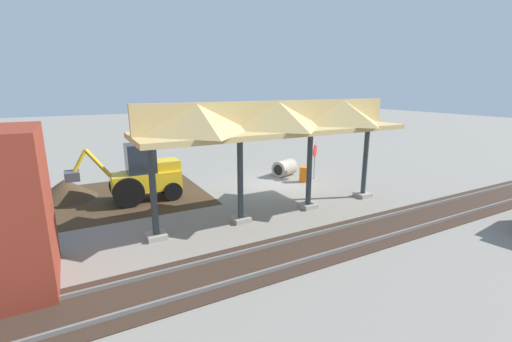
{
  "coord_description": "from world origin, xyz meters",
  "views": [
    {
      "loc": [
        10.26,
        16.2,
        5.45
      ],
      "look_at": [
        2.8,
        2.5,
        1.6
      ],
      "focal_mm": 24.0,
      "sensor_mm": 36.0,
      "label": 1
    }
  ],
  "objects": [
    {
      "name": "dirt_mound",
      "position": [
        10.81,
        -2.71,
        0.0
      ],
      "size": [
        5.89,
        5.89,
        1.97
      ],
      "primitive_type": "cone",
      "color": "#42301E",
      "rests_on": "ground"
    },
    {
      "name": "stop_sign",
      "position": [
        -2.49,
        0.19,
        1.49
      ],
      "size": [
        0.62,
        0.48,
        2.08
      ],
      "color": "gray",
      "rests_on": "ground"
    },
    {
      "name": "traffic_barrel",
      "position": [
        -1.53,
        0.47,
        0.45
      ],
      "size": [
        0.56,
        0.56,
        0.9
      ],
      "primitive_type": "cylinder",
      "color": "orange",
      "rests_on": "ground"
    },
    {
      "name": "platform_canopy",
      "position": [
        2.71,
        4.2,
        4.15
      ],
      "size": [
        11.58,
        3.2,
        4.9
      ],
      "color": "#9E998E",
      "rests_on": "ground"
    },
    {
      "name": "backhoe",
      "position": [
        7.39,
        -0.53,
        1.27
      ],
      "size": [
        5.06,
        1.73,
        2.82
      ],
      "color": "yellow",
      "rests_on": "ground"
    },
    {
      "name": "dirt_work_zone",
      "position": [
        9.03,
        -1.62,
        0.0
      ],
      "size": [
        9.56,
        7.0,
        0.01
      ],
      "primitive_type": "cube",
      "color": "#42301E",
      "rests_on": "ground"
    },
    {
      "name": "rail_tracks",
      "position": [
        0.0,
        7.55,
        0.03
      ],
      "size": [
        60.0,
        2.58,
        0.15
      ],
      "color": "slate",
      "rests_on": "ground"
    },
    {
      "name": "ground_plane",
      "position": [
        0.0,
        0.0,
        0.0
      ],
      "size": [
        120.0,
        120.0,
        0.0
      ],
      "primitive_type": "plane",
      "color": "gray"
    },
    {
      "name": "concrete_pipe",
      "position": [
        -1.29,
        -1.24,
        0.5
      ],
      "size": [
        1.66,
        1.44,
        1.01
      ],
      "color": "#9E9384",
      "rests_on": "ground"
    }
  ]
}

